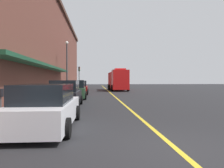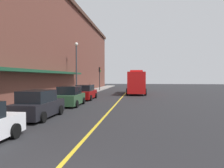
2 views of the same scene
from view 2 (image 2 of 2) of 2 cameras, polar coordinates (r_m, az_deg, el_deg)
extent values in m
plane|color=#232326|center=(29.82, 2.77, -3.19)|extent=(112.00, 112.00, 0.00)
cube|color=gray|center=(30.92, -8.78, -2.90)|extent=(2.40, 70.00, 0.15)
cube|color=gold|center=(29.82, 2.77, -3.18)|extent=(0.16, 70.00, 0.01)
cube|color=brown|center=(33.10, -22.26, 8.92)|extent=(12.81, 64.00, 13.55)
cube|color=#19472D|center=(22.56, -16.73, 3.02)|extent=(1.20, 22.40, 0.24)
cylinder|color=black|center=(10.34, -23.59, -10.98)|extent=(0.23, 0.64, 0.64)
cube|color=black|center=(14.82, -18.20, -5.94)|extent=(1.77, 4.46, 0.87)
cube|color=black|center=(14.53, -18.61, -2.96)|extent=(1.59, 2.46, 0.71)
cylinder|color=black|center=(16.47, -18.92, -6.20)|extent=(0.22, 0.64, 0.64)
cylinder|color=black|center=(15.77, -13.06, -6.50)|extent=(0.22, 0.64, 0.64)
cylinder|color=black|center=(14.08, -23.94, -7.60)|extent=(0.22, 0.64, 0.64)
cylinder|color=black|center=(13.25, -17.27, -8.11)|extent=(0.22, 0.64, 0.64)
cube|color=#2D5133|center=(20.41, -10.64, -3.78)|extent=(1.93, 4.26, 0.87)
cube|color=black|center=(20.15, -10.82, -1.59)|extent=(1.70, 2.36, 0.71)
cylinder|color=black|center=(21.95, -12.00, -4.17)|extent=(0.24, 0.65, 0.64)
cylinder|color=black|center=(21.47, -7.31, -4.28)|extent=(0.24, 0.65, 0.64)
cylinder|color=black|center=(19.49, -14.31, -4.93)|extent=(0.24, 0.65, 0.64)
cylinder|color=black|center=(18.95, -9.07, -5.09)|extent=(0.24, 0.65, 0.64)
cube|color=maroon|center=(26.02, -6.77, -2.61)|extent=(1.88, 4.91, 0.84)
cube|color=black|center=(25.73, -6.90, -0.96)|extent=(1.66, 2.71, 0.69)
cylinder|color=black|center=(27.72, -7.90, -2.92)|extent=(0.23, 0.64, 0.64)
cylinder|color=black|center=(27.33, -4.18, -2.97)|extent=(0.23, 0.64, 0.64)
cylinder|color=black|center=(24.81, -9.62, -3.48)|extent=(0.23, 0.64, 0.64)
cylinder|color=black|center=(24.37, -5.48, -3.55)|extent=(0.23, 0.64, 0.64)
cube|color=red|center=(31.21, 6.26, 0.35)|extent=(2.54, 2.47, 3.03)
cube|color=red|center=(35.70, 6.21, 0.34)|extent=(2.61, 5.92, 2.78)
cube|color=red|center=(31.22, 6.27, 3.35)|extent=(1.75, 0.64, 0.24)
cylinder|color=black|center=(31.39, 8.54, -2.05)|extent=(0.32, 1.01, 1.00)
cylinder|color=black|center=(31.38, 3.95, -2.03)|extent=(0.32, 1.01, 1.00)
cylinder|color=black|center=(35.05, 8.26, -1.65)|extent=(0.32, 1.01, 1.00)
cylinder|color=black|center=(35.03, 4.15, -1.64)|extent=(0.32, 1.01, 1.00)
cylinder|color=black|center=(37.42, 8.11, -1.43)|extent=(0.32, 1.01, 1.00)
cylinder|color=black|center=(37.40, 4.26, -1.42)|extent=(0.32, 1.01, 1.00)
cylinder|color=#4C4C51|center=(19.82, -15.55, -3.80)|extent=(0.07, 0.07, 1.05)
cube|color=black|center=(19.76, -15.57, -1.88)|extent=(0.14, 0.18, 0.28)
cylinder|color=#4C4C51|center=(17.31, -19.10, -4.63)|extent=(0.07, 0.07, 1.05)
cube|color=black|center=(17.25, -19.12, -2.44)|extent=(0.14, 0.18, 0.28)
cylinder|color=#33383D|center=(29.41, -9.10, 3.35)|extent=(0.18, 0.18, 6.50)
sphere|color=white|center=(29.71, -9.13, 10.05)|extent=(0.44, 0.44, 0.44)
cylinder|color=#232326|center=(42.11, -3.19, 0.77)|extent=(0.14, 0.14, 3.40)
cube|color=black|center=(42.13, -3.20, 3.70)|extent=(0.28, 0.36, 0.90)
sphere|color=red|center=(42.11, -2.99, 4.11)|extent=(0.16, 0.16, 0.16)
sphere|color=gold|center=(42.10, -2.99, 3.70)|extent=(0.16, 0.16, 0.16)
sphere|color=green|center=(42.09, -2.98, 3.29)|extent=(0.16, 0.16, 0.16)
camera|label=1|loc=(4.49, -90.86, -10.15)|focal=33.28mm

